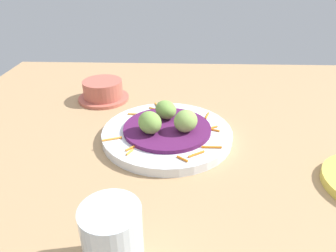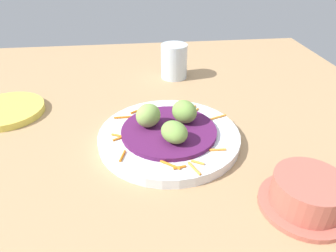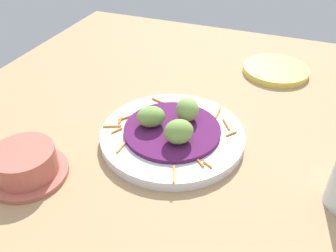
# 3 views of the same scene
# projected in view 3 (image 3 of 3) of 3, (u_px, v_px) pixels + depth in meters

# --- Properties ---
(table_surface) EXTENTS (1.10, 1.10, 0.02)m
(table_surface) POSITION_uv_depth(u_px,v_px,m) (204.00, 143.00, 0.65)
(table_surface) COLOR tan
(table_surface) RESTS_ON ground
(main_plate) EXTENTS (0.26, 0.26, 0.02)m
(main_plate) POSITION_uv_depth(u_px,v_px,m) (172.00, 136.00, 0.64)
(main_plate) COLOR silver
(main_plate) RESTS_ON table_surface
(cabbage_bed) EXTENTS (0.17, 0.17, 0.01)m
(cabbage_bed) POSITION_uv_depth(u_px,v_px,m) (172.00, 130.00, 0.63)
(cabbage_bed) COLOR #51194C
(cabbage_bed) RESTS_ON main_plate
(carrot_garnish) EXTENTS (0.23, 0.23, 0.00)m
(carrot_garnish) POSITION_uv_depth(u_px,v_px,m) (170.00, 128.00, 0.64)
(carrot_garnish) COLOR orange
(carrot_garnish) RESTS_ON main_plate
(guac_scoop_left) EXTENTS (0.06, 0.07, 0.04)m
(guac_scoop_left) POSITION_uv_depth(u_px,v_px,m) (179.00, 132.00, 0.59)
(guac_scoop_left) COLOR #759E47
(guac_scoop_left) RESTS_ON cabbage_bed
(guac_scoop_center) EXTENTS (0.06, 0.06, 0.04)m
(guac_scoop_center) POSITION_uv_depth(u_px,v_px,m) (187.00, 109.00, 0.64)
(guac_scoop_center) COLOR #84A851
(guac_scoop_center) RESTS_ON cabbage_bed
(guac_scoop_right) EXTENTS (0.06, 0.07, 0.04)m
(guac_scoop_right) POSITION_uv_depth(u_px,v_px,m) (151.00, 117.00, 0.63)
(guac_scoop_right) COLOR #759E47
(guac_scoop_right) RESTS_ON cabbage_bed
(side_plate_small) EXTENTS (0.16, 0.16, 0.01)m
(side_plate_small) POSITION_uv_depth(u_px,v_px,m) (275.00, 70.00, 0.85)
(side_plate_small) COLOR #E0CC4C
(side_plate_small) RESTS_ON table_surface
(terracotta_bowl) EXTENTS (0.13, 0.13, 0.05)m
(terracotta_bowl) POSITION_uv_depth(u_px,v_px,m) (26.00, 164.00, 0.56)
(terracotta_bowl) COLOR #B75B4C
(terracotta_bowl) RESTS_ON table_surface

